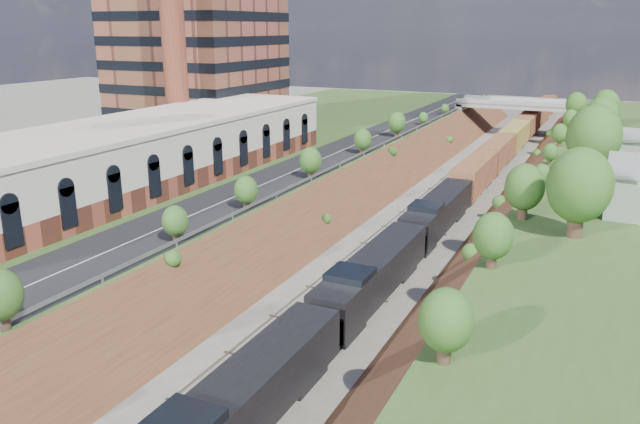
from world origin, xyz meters
The scene contains 13 objects.
platform_left centered at (-33.00, 60.00, 2.50)m, with size 44.00×180.00×5.00m, color #395322.
embankment_left centered at (-11.00, 60.00, 0.00)m, with size 7.07×180.00×7.07m, color brown.
embankment_right centered at (11.00, 60.00, 0.00)m, with size 7.07×180.00×7.07m, color brown.
rail_left_track centered at (-2.60, 60.00, 0.09)m, with size 1.58×180.00×0.18m, color gray.
rail_right_track centered at (2.60, 60.00, 0.09)m, with size 1.58×180.00×0.18m, color gray.
road centered at (-15.50, 60.00, 5.05)m, with size 8.00×180.00×0.10m, color black.
guardrail centered at (-11.40, 59.80, 5.55)m, with size 0.10×171.00×0.70m.
commercial_building centered at (-28.00, 38.00, 8.51)m, with size 14.30×62.30×7.00m.
smokestack centered at (-36.00, 56.00, 25.00)m, with size 3.20×3.20×40.00m, color brown.
overpass centered at (0.00, 122.00, 4.92)m, with size 24.50×8.30×7.40m.
tree_right_large centered at (17.00, 40.00, 9.38)m, with size 5.25×5.25×7.61m.
tree_left_crest centered at (-11.80, 20.00, 7.04)m, with size 2.45×2.45×3.55m.
freight_train centered at (2.60, 84.82, 2.69)m, with size 3.17×161.31×4.71m.
Camera 1 is at (19.10, -13.80, 21.91)m, focal length 35.00 mm.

